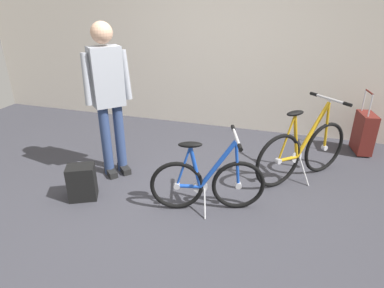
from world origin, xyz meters
The scene contains 7 objects.
ground_plane centered at (0.00, 0.00, 0.00)m, with size 8.18×8.18×0.00m, color #38383F.
back_wall centered at (0.00, 2.35, 1.45)m, with size 8.18×0.10×2.89m, color silver.
folding_bike_foreground centered at (0.38, 0.08, 0.30)m, with size 1.05×0.52×0.77m.
display_bike_left centered at (1.24, 0.95, 0.35)m, with size 0.94×0.97×0.91m.
visitor_near_wall centered at (-0.83, 0.47, 0.96)m, with size 0.39×0.41×1.68m.
rolling_suitcase centered at (2.01, 1.91, 0.28)m, with size 0.24×0.39×0.83m.
backpack_on_floor centered at (-0.87, -0.12, 0.18)m, with size 0.33×0.31×0.36m.
Camera 1 is at (1.03, -2.49, 1.87)m, focal length 30.32 mm.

